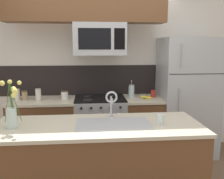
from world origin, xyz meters
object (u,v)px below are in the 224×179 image
(flower_vase, at_px, (12,112))
(sink_faucet, at_px, (111,101))
(refrigerator, at_px, (186,97))
(stove_range, at_px, (100,127))
(microwave, at_px, (100,39))
(storage_jar_medium, at_px, (25,95))
(storage_jar_tall, at_px, (17,95))
(banana_bunch, at_px, (147,97))
(storage_jar_short, at_px, (38,94))
(drinking_glass, at_px, (160,120))
(coffee_tin, at_px, (153,94))
(french_press, at_px, (131,91))
(storage_jar_squat, at_px, (65,95))

(flower_vase, bearing_deg, sink_faucet, 13.72)
(refrigerator, bearing_deg, stove_range, -179.16)
(microwave, height_order, flower_vase, microwave)
(storage_jar_medium, relative_size, flower_vase, 0.30)
(storage_jar_tall, xyz_separation_m, sink_faucet, (1.31, -1.06, 0.12))
(banana_bunch, bearing_deg, refrigerator, 7.08)
(storage_jar_short, bearing_deg, stove_range, 0.87)
(storage_jar_tall, height_order, drinking_glass, storage_jar_tall)
(drinking_glass, distance_m, flower_vase, 1.47)
(storage_jar_tall, bearing_deg, coffee_tin, 0.88)
(banana_bunch, bearing_deg, storage_jar_short, 178.31)
(stove_range, relative_size, drinking_glass, 9.12)
(french_press, relative_size, drinking_glass, 2.62)
(french_press, relative_size, sink_faucet, 0.87)
(microwave, bearing_deg, banana_bunch, -3.30)
(storage_jar_tall, bearing_deg, refrigerator, 0.04)
(microwave, height_order, storage_jar_squat, microwave)
(storage_jar_tall, relative_size, coffee_tin, 1.49)
(storage_jar_squat, height_order, sink_faucet, sink_faucet)
(coffee_tin, xyz_separation_m, sink_faucet, (-0.75, -1.09, 0.14))
(storage_jar_medium, height_order, flower_vase, flower_vase)
(sink_faucet, xyz_separation_m, flower_vase, (-0.99, -0.24, -0.04))
(microwave, relative_size, storage_jar_short, 4.41)
(stove_range, distance_m, refrigerator, 1.43)
(stove_range, bearing_deg, french_press, 6.97)
(storage_jar_medium, height_order, storage_jar_squat, storage_jar_medium)
(microwave, height_order, storage_jar_short, microwave)
(microwave, relative_size, flower_vase, 1.59)
(microwave, bearing_deg, coffee_tin, 4.86)
(french_press, relative_size, coffee_tin, 2.43)
(storage_jar_medium, bearing_deg, sink_faucet, -41.27)
(refrigerator, relative_size, banana_bunch, 9.58)
(storage_jar_medium, distance_m, drinking_glass, 2.13)
(drinking_glass, bearing_deg, sink_faucet, 150.46)
(stove_range, relative_size, storage_jar_short, 5.51)
(storage_jar_squat, relative_size, coffee_tin, 1.17)
(banana_bunch, bearing_deg, french_press, 150.16)
(refrigerator, height_order, storage_jar_tall, refrigerator)
(storage_jar_tall, distance_m, flower_vase, 1.34)
(storage_jar_tall, bearing_deg, flower_vase, -76.18)
(sink_faucet, distance_m, drinking_glass, 0.56)
(refrigerator, distance_m, sink_faucet, 1.67)
(microwave, distance_m, coffee_tin, 1.18)
(microwave, relative_size, coffee_tin, 6.77)
(stove_range, xyz_separation_m, microwave, (0.00, -0.02, 1.33))
(microwave, xyz_separation_m, drinking_glass, (0.56, -1.29, -0.83))
(microwave, relative_size, sink_faucet, 2.43)
(refrigerator, distance_m, storage_jar_tall, 2.59)
(refrigerator, height_order, storage_jar_medium, refrigerator)
(drinking_glass, bearing_deg, coffee_tin, 78.38)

